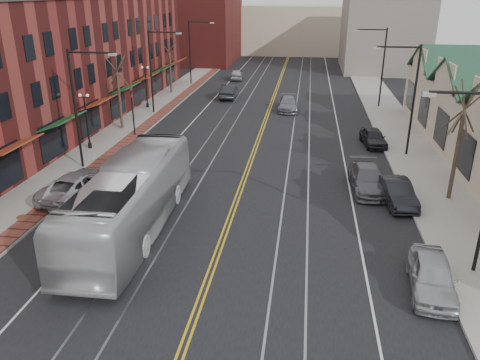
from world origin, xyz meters
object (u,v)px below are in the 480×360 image
(parked_car_a, at_px, (432,276))
(parked_car_b, at_px, (397,192))
(transit_bus, at_px, (132,198))
(parked_car_d, at_px, (373,137))
(parked_car_c, at_px, (368,179))
(parked_suv, at_px, (81,185))

(parked_car_a, distance_m, parked_car_b, 8.73)
(parked_car_a, bearing_deg, parked_car_b, 96.00)
(transit_bus, bearing_deg, parked_car_d, -131.39)
(parked_car_d, bearing_deg, parked_car_b, -97.12)
(transit_bus, relative_size, parked_car_c, 2.60)
(transit_bus, height_order, parked_suv, transit_bus)
(parked_car_d, bearing_deg, parked_car_c, -105.90)
(parked_car_b, bearing_deg, parked_car_d, 82.57)
(parked_car_b, bearing_deg, parked_suv, 178.05)
(parked_suv, bearing_deg, transit_bus, 150.22)
(transit_bus, distance_m, parked_car_a, 14.48)
(parked_car_b, distance_m, parked_car_d, 11.21)
(parked_car_a, height_order, parked_car_c, parked_car_a)
(transit_bus, relative_size, parked_car_d, 3.25)
(parked_car_c, xyz_separation_m, parked_car_d, (1.45, 9.39, -0.04))
(parked_suv, bearing_deg, parked_car_b, -166.53)
(parked_suv, distance_m, parked_car_a, 19.86)
(transit_bus, relative_size, parked_car_a, 3.04)
(transit_bus, xyz_separation_m, parked_car_d, (14.03, 16.54, -1.14))
(parked_car_c, bearing_deg, transit_bus, -153.48)
(parked_car_a, relative_size, parked_car_d, 1.07)
(parked_car_b, bearing_deg, parked_car_c, 121.02)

